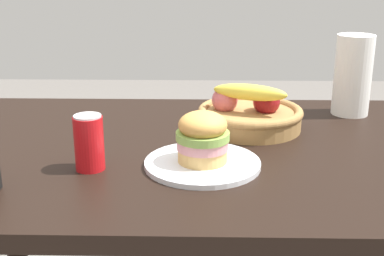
% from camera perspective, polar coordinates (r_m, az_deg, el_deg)
% --- Properties ---
extents(dining_table, '(1.40, 0.90, 0.75)m').
position_cam_1_polar(dining_table, '(1.34, -0.71, -6.01)').
color(dining_table, black).
rests_on(dining_table, ground_plane).
extents(plate, '(0.27, 0.27, 0.01)m').
position_cam_1_polar(plate, '(1.17, 1.18, -3.97)').
color(plate, white).
rests_on(plate, dining_table).
extents(sandwich, '(0.12, 0.12, 0.12)m').
position_cam_1_polar(sandwich, '(1.15, 1.20, -0.99)').
color(sandwich, '#DBAD60').
rests_on(sandwich, plate).
extents(soda_can, '(0.07, 0.07, 0.13)m').
position_cam_1_polar(soda_can, '(1.16, -11.39, -1.60)').
color(soda_can, red).
rests_on(soda_can, dining_table).
extents(fruit_basket, '(0.29, 0.29, 0.14)m').
position_cam_1_polar(fruit_basket, '(1.43, 6.43, 1.58)').
color(fruit_basket, '#9E7542').
rests_on(fruit_basket, dining_table).
extents(paper_towel_roll, '(0.11, 0.11, 0.24)m').
position_cam_1_polar(paper_towel_roll, '(1.61, 17.46, 5.63)').
color(paper_towel_roll, white).
rests_on(paper_towel_roll, dining_table).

